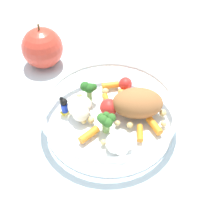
# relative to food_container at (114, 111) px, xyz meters

# --- Properties ---
(ground_plane) EXTENTS (2.40, 2.40, 0.00)m
(ground_plane) POSITION_rel_food_container_xyz_m (-0.01, -0.00, -0.03)
(ground_plane) COLOR silver
(food_container) EXTENTS (0.22, 0.22, 0.06)m
(food_container) POSITION_rel_food_container_xyz_m (0.00, 0.00, 0.00)
(food_container) COLOR white
(food_container) RESTS_ON ground_plane
(loose_apple) EXTENTS (0.08, 0.08, 0.09)m
(loose_apple) POSITION_rel_food_container_xyz_m (-0.12, 0.17, 0.01)
(loose_apple) COLOR #BC3828
(loose_apple) RESTS_ON ground_plane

